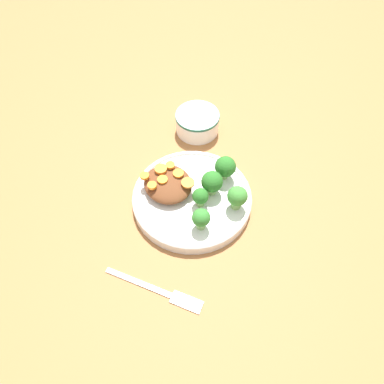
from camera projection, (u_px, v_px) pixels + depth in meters
ground_plane at (192, 202)px, 0.80m from camera, size 4.00×4.00×0.00m
plate at (192, 198)px, 0.79m from camera, size 0.25×0.25×0.03m
dip_bowl at (197, 121)px, 0.90m from camera, size 0.11×0.11×0.05m
stew_mound at (168, 184)px, 0.78m from camera, size 0.10×0.11×0.03m
broccoli_floret_0 at (201, 218)px, 0.72m from camera, size 0.04×0.04×0.05m
broccoli_floret_1 at (237, 197)px, 0.74m from camera, size 0.04×0.04×0.06m
broccoli_floret_2 at (199, 198)px, 0.75m from camera, size 0.03×0.03×0.05m
broccoli_floret_3 at (212, 182)px, 0.76m from camera, size 0.04×0.04×0.06m
broccoli_floret_4 at (225, 167)px, 0.78m from camera, size 0.05×0.05×0.06m
carrot_slice_0 at (145, 176)px, 0.77m from camera, size 0.02×0.02×0.01m
carrot_slice_1 at (163, 180)px, 0.77m from camera, size 0.02×0.02×0.00m
carrot_slice_2 at (178, 173)px, 0.78m from camera, size 0.02×0.02×0.00m
carrot_slice_3 at (161, 169)px, 0.78m from camera, size 0.03×0.03×0.01m
carrot_slice_4 at (187, 183)px, 0.76m from camera, size 0.03×0.03×0.00m
carrot_slice_5 at (152, 185)px, 0.76m from camera, size 0.02×0.02×0.01m
carrot_slice_6 at (172, 164)px, 0.79m from camera, size 0.02×0.02×0.01m
fork at (162, 292)px, 0.68m from camera, size 0.11×0.18×0.01m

